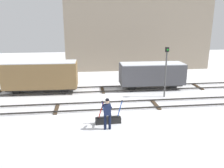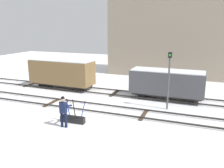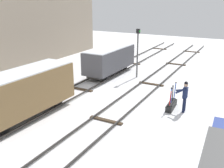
{
  "view_description": "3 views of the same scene",
  "coord_description": "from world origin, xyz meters",
  "px_view_note": "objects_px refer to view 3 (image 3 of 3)",
  "views": [
    {
      "loc": [
        -1.5,
        -15.12,
        5.92
      ],
      "look_at": [
        0.62,
        2.4,
        1.02
      ],
      "focal_mm": 36.78,
      "sensor_mm": 36.0,
      "label": 1
    },
    {
      "loc": [
        6.69,
        -14.18,
        5.66
      ],
      "look_at": [
        0.77,
        1.46,
        1.52
      ],
      "focal_mm": 37.9,
      "sensor_mm": 36.0,
      "label": 2
    },
    {
      "loc": [
        -14.58,
        -6.27,
        6.33
      ],
      "look_at": [
        -1.19,
        0.89,
        1.27
      ],
      "focal_mm": 41.94,
      "sensor_mm": 36.0,
      "label": 3
    }
  ],
  "objects_px": {
    "freight_car_far_end": "(110,59)",
    "signal_post": "(138,48)",
    "switch_lever_frame": "(171,104)",
    "rail_worker": "(185,95)",
    "freight_car_mid_siding": "(25,92)"
  },
  "relations": [
    {
      "from": "freight_car_mid_siding",
      "to": "freight_car_far_end",
      "type": "height_order",
      "value": "freight_car_mid_siding"
    },
    {
      "from": "signal_post",
      "to": "freight_car_mid_siding",
      "type": "bearing_deg",
      "value": 166.74
    },
    {
      "from": "switch_lever_frame",
      "to": "rail_worker",
      "type": "distance_m",
      "value": 1.1
    },
    {
      "from": "switch_lever_frame",
      "to": "freight_car_mid_siding",
      "type": "height_order",
      "value": "freight_car_mid_siding"
    },
    {
      "from": "rail_worker",
      "to": "freight_car_mid_siding",
      "type": "relative_size",
      "value": 0.31
    },
    {
      "from": "switch_lever_frame",
      "to": "freight_car_mid_siding",
      "type": "relative_size",
      "value": 0.27
    },
    {
      "from": "rail_worker",
      "to": "freight_car_far_end",
      "type": "relative_size",
      "value": 0.33
    },
    {
      "from": "freight_car_far_end",
      "to": "switch_lever_frame",
      "type": "bearing_deg",
      "value": -123.33
    },
    {
      "from": "rail_worker",
      "to": "freight_car_mid_siding",
      "type": "xyz_separation_m",
      "value": [
        -4.82,
        7.43,
        0.45
      ]
    },
    {
      "from": "freight_car_far_end",
      "to": "rail_worker",
      "type": "bearing_deg",
      "value": -121.27
    },
    {
      "from": "signal_post",
      "to": "freight_car_far_end",
      "type": "bearing_deg",
      "value": 99.7
    },
    {
      "from": "signal_post",
      "to": "freight_car_mid_siding",
      "type": "height_order",
      "value": "signal_post"
    },
    {
      "from": "switch_lever_frame",
      "to": "freight_car_mid_siding",
      "type": "distance_m",
      "value": 8.41
    },
    {
      "from": "signal_post",
      "to": "freight_car_mid_siding",
      "type": "xyz_separation_m",
      "value": [
        -9.93,
        2.34,
        -0.91
      ]
    },
    {
      "from": "freight_car_far_end",
      "to": "signal_post",
      "type": "bearing_deg",
      "value": -79.21
    }
  ]
}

